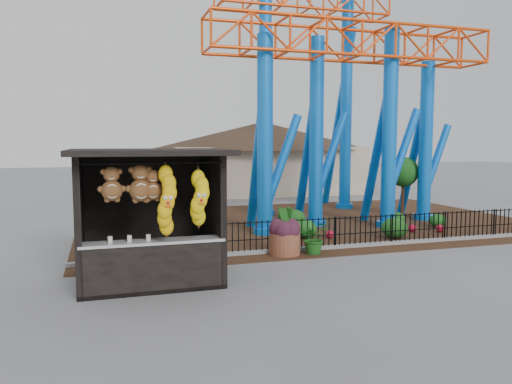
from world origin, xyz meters
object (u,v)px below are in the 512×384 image
object	(u,v)px
terracotta_planter	(285,244)
potted_plant	(314,238)
prize_booth	(150,218)
roller_coaster	(332,65)

from	to	relation	value
terracotta_planter	potted_plant	world-z (taller)	potted_plant
prize_booth	roller_coaster	distance (m)	11.98
prize_booth	roller_coaster	size ratio (longest dim) A/B	0.32
prize_booth	terracotta_planter	world-z (taller)	prize_booth
prize_booth	potted_plant	world-z (taller)	prize_booth
terracotta_planter	potted_plant	size ratio (longest dim) A/B	0.95
potted_plant	terracotta_planter	bearing A→B (deg)	155.29
roller_coaster	terracotta_planter	bearing A→B (deg)	-126.56
roller_coaster	terracotta_planter	size ratio (longest dim) A/B	12.10
roller_coaster	terracotta_planter	distance (m)	9.21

